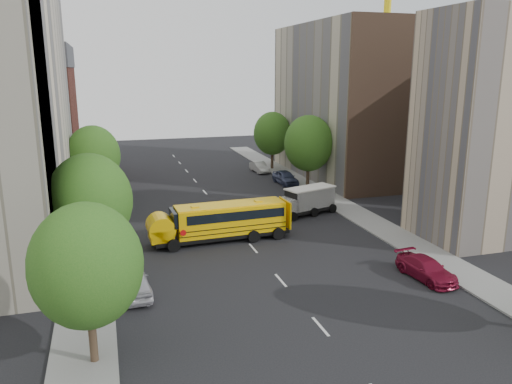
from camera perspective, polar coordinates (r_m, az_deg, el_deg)
name	(u,v)px	position (r m, az deg, el deg)	size (l,w,h in m)	color
ground	(246,240)	(38.64, -1.19, -5.47)	(120.00, 120.00, 0.00)	black
sidewalk_left	(90,233)	(42.09, -18.41, -4.48)	(3.00, 80.00, 0.12)	slate
sidewalk_right	(350,210)	(47.20, 10.68, -2.04)	(3.00, 80.00, 0.12)	slate
lane_markings	(217,207)	(47.90, -4.46, -1.67)	(0.15, 64.00, 0.01)	silver
building_left_redbrick	(30,125)	(63.92, -24.39, 6.98)	(10.00, 15.00, 13.00)	maroon
building_right_near	(492,128)	(41.63, 25.39, 6.62)	(10.00, 7.00, 17.00)	tan
building_right_far	(344,102)	(61.88, 9.99, 10.13)	(10.00, 22.00, 18.00)	#BAAE90
building_right_sidewall	(394,108)	(52.32, 15.48, 9.21)	(10.10, 0.30, 18.00)	brown
street_tree_0	(87,266)	(22.64, -18.79, -7.99)	(4.80, 4.80, 7.41)	#38281C
street_tree_1	(90,201)	(32.09, -18.44, -1.00)	(5.12, 5.12, 7.90)	#38281C
street_tree_2	(93,156)	(49.75, -18.09, 3.96)	(4.99, 4.99, 7.71)	#38281C
street_tree_4	(309,143)	(53.91, 6.02, 5.55)	(5.25, 5.25, 8.10)	#38281C
street_tree_5	(272,133)	(65.08, 1.88, 6.70)	(4.86, 4.86, 7.51)	#38281C
school_bus	(220,220)	(38.03, -4.13, -3.23)	(10.46, 2.94, 2.92)	black
safari_truck	(306,200)	(45.11, 5.75, -0.96)	(6.09, 3.66, 2.47)	black
parked_car_0	(135,284)	(30.13, -13.69, -10.15)	(1.71, 4.26, 1.45)	#B2B0B7
parked_car_1	(114,206)	(46.97, -15.96, -1.51)	(1.64, 4.72, 1.55)	white
parked_car_2	(111,187)	(54.57, -16.26, 0.59)	(2.64, 5.72, 1.59)	black
parked_car_3	(426,269)	(33.27, 18.89, -8.30)	(1.84, 4.53, 1.31)	maroon
parked_car_4	(285,177)	(57.10, 3.37, 1.68)	(1.83, 4.54, 1.55)	#343C5B
parked_car_5	(259,167)	(63.73, 0.38, 2.88)	(1.40, 4.01, 1.32)	#A6A6A1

